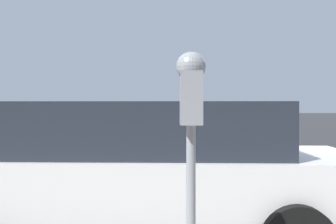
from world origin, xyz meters
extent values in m
plane|color=#2B2B2D|center=(0.00, 0.00, 0.00)|extent=(220.00, 220.00, 0.00)
cylinder|color=gray|center=(-2.74, 0.29, 0.76)|extent=(0.06, 0.06, 1.16)
cube|color=gray|center=(-2.74, 0.29, 1.51)|extent=(0.20, 0.14, 0.34)
sphere|color=gray|center=(-2.74, 0.29, 1.71)|extent=(0.19, 0.19, 0.19)
cube|color=#B21919|center=(-2.63, 0.29, 1.47)|extent=(0.01, 0.11, 0.12)
cube|color=black|center=(-2.63, 0.29, 1.59)|extent=(0.01, 0.10, 0.08)
cube|color=silver|center=(-1.02, 0.79, 0.64)|extent=(1.91, 4.82, 0.65)
cube|color=#232833|center=(-1.02, 0.60, 1.24)|extent=(1.63, 2.71, 0.54)
cylinder|color=black|center=(-0.09, 2.24, 0.32)|extent=(0.24, 0.65, 0.64)
cylinder|color=black|center=(-0.18, -0.71, 0.32)|extent=(0.24, 0.65, 0.64)
camera|label=1|loc=(-5.25, 0.43, 1.45)|focal=42.00mm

